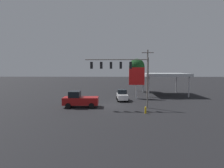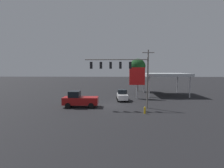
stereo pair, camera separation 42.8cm
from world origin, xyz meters
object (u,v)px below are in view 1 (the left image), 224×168
traffic_signal_assembly (121,69)px  price_sign (137,77)px  street_tree (137,67)px  fire_hydrant (146,110)px  utility_pole (147,72)px  pickup_parked (80,100)px  hatchback_crossing (122,95)px

traffic_signal_assembly → price_sign: 9.22m
traffic_signal_assembly → street_tree: 20.05m
traffic_signal_assembly → street_tree: street_tree is taller
street_tree → fire_hydrant: street_tree is taller
utility_pole → pickup_parked: 16.08m
price_sign → fire_hydrant: 12.31m
hatchback_crossing → price_sign: bearing=126.6°
price_sign → pickup_parked: price_sign is taller
utility_pole → hatchback_crossing: utility_pole is taller
pickup_parked → street_tree: (-10.82, -19.15, 5.20)m
street_tree → hatchback_crossing: bearing=72.5°
pickup_parked → price_sign: bearing=-140.9°
fire_hydrant → pickup_parked: bearing=-21.4°
utility_pole → fire_hydrant: size_ratio=10.88×
price_sign → fire_hydrant: price_sign is taller
utility_pole → traffic_signal_assembly: bearing=61.4°
price_sign → fire_hydrant: size_ratio=6.83×
utility_pole → street_tree: utility_pole is taller
street_tree → fire_hydrant: size_ratio=9.47×
pickup_parked → street_tree: 22.60m
street_tree → pickup_parked: bearing=60.5°
street_tree → utility_pole: bearing=96.7°
traffic_signal_assembly → fire_hydrant: bearing=132.8°
price_sign → street_tree: bearing=-96.9°
hatchback_crossing → fire_hydrant: bearing=12.0°
utility_pole → hatchback_crossing: (5.33, 4.47, -4.13)m
traffic_signal_assembly → fire_hydrant: size_ratio=10.41×
price_sign → fire_hydrant: bearing=88.7°
utility_pole → pickup_parked: bearing=40.3°
pickup_parked → hatchback_crossing: bearing=-140.9°
traffic_signal_assembly → hatchback_crossing: size_ratio=2.34×
traffic_signal_assembly → utility_pole: 11.90m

